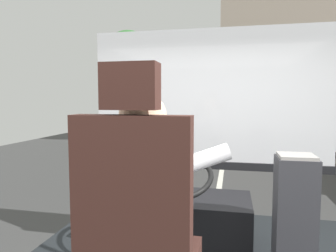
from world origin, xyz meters
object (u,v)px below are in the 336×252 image
bus_driver (147,196)px  parked_car_blue (297,121)px  driver_seat (140,243)px  steering_console (183,218)px  fare_box (294,222)px

bus_driver → parked_car_blue: 17.54m
driver_seat → steering_console: size_ratio=1.22×
driver_seat → bus_driver: driver_seat is taller
bus_driver → driver_seat: bearing=-90.0°
steering_console → fare_box: (0.78, -0.43, 0.21)m
driver_seat → fare_box: bearing=44.9°
bus_driver → fare_box: 1.08m
fare_box → driver_seat: bearing=-135.1°
driver_seat → bus_driver: size_ratio=1.71×
driver_seat → parked_car_blue: size_ratio=0.35×
driver_seat → steering_console: driver_seat is taller
driver_seat → steering_console: bearing=90.0°
fare_box → parked_car_blue: fare_box is taller
driver_seat → steering_console: (-0.00, 1.21, -0.36)m
bus_driver → steering_console: size_ratio=0.72×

